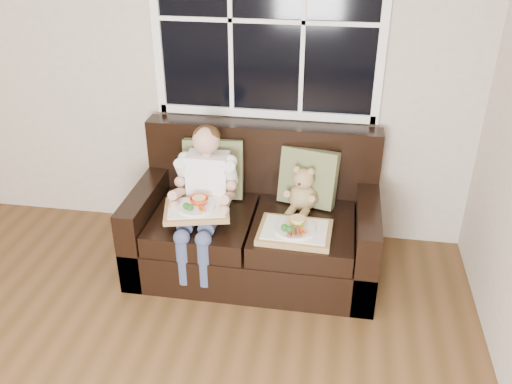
% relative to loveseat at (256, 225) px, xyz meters
% --- Properties ---
extents(window_back, '(1.62, 0.04, 1.37)m').
position_rel_loveseat_xyz_m(window_back, '(-0.00, 0.46, 1.34)').
color(window_back, black).
rests_on(window_back, room_walls).
extents(loveseat, '(1.70, 0.92, 0.96)m').
position_rel_loveseat_xyz_m(loveseat, '(0.00, 0.00, 0.00)').
color(loveseat, black).
rests_on(loveseat, ground).
extents(pillow_left, '(0.45, 0.24, 0.44)m').
position_rel_loveseat_xyz_m(pillow_left, '(-0.33, 0.15, 0.35)').
color(pillow_left, olive).
rests_on(pillow_left, loveseat).
extents(pillow_right, '(0.43, 0.27, 0.41)m').
position_rel_loveseat_xyz_m(pillow_right, '(0.35, 0.15, 0.34)').
color(pillow_right, olive).
rests_on(pillow_right, loveseat).
extents(child, '(0.41, 0.61, 0.93)m').
position_rel_loveseat_xyz_m(child, '(-0.33, -0.12, 0.35)').
color(child, white).
rests_on(child, loveseat).
extents(teddy_bear, '(0.23, 0.27, 0.34)m').
position_rel_loveseat_xyz_m(teddy_bear, '(0.32, 0.04, 0.28)').
color(teddy_bear, tan).
rests_on(teddy_bear, loveseat).
extents(tray_left, '(0.49, 0.41, 0.10)m').
position_rel_loveseat_xyz_m(tray_left, '(-0.35, -0.28, 0.27)').
color(tray_left, '#A47F4A').
rests_on(tray_left, child).
extents(tray_right, '(0.48, 0.37, 0.11)m').
position_rel_loveseat_xyz_m(tray_right, '(0.31, -0.30, 0.17)').
color(tray_right, '#A47F4A').
rests_on(tray_right, loveseat).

